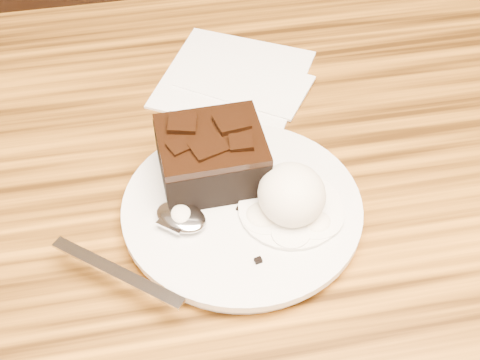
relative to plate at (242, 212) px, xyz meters
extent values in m
cylinder|color=silver|center=(0.00, 0.00, 0.00)|extent=(0.21, 0.21, 0.02)
cube|color=black|center=(-0.02, 0.04, 0.03)|extent=(0.09, 0.08, 0.04)
ellipsoid|color=white|center=(0.04, -0.01, 0.03)|extent=(0.06, 0.06, 0.05)
cylinder|color=white|center=(0.04, -0.01, 0.01)|extent=(0.09, 0.09, 0.00)
cube|color=white|center=(0.03, 0.20, -0.01)|extent=(0.20, 0.20, 0.01)
cube|color=black|center=(0.00, -0.06, 0.01)|extent=(0.01, 0.01, 0.00)
cube|color=black|center=(0.00, 0.00, 0.01)|extent=(0.01, 0.01, 0.00)
camera|label=1|loc=(-0.08, -0.40, 0.48)|focal=52.82mm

